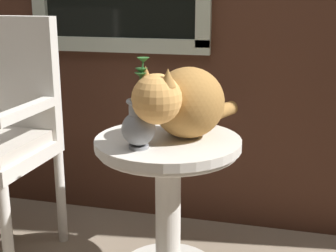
% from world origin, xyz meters
% --- Properties ---
extents(wicker_side_table, '(0.57, 0.57, 0.60)m').
position_xyz_m(wicker_side_table, '(0.24, 0.18, 0.42)').
color(wicker_side_table, silver).
rests_on(wicker_side_table, ground_plane).
extents(cat, '(0.37, 0.59, 0.30)m').
position_xyz_m(cat, '(0.29, 0.19, 0.74)').
color(cat, '#AD7A3D').
rests_on(cat, wicker_side_table).
extents(pewter_vase_with_ivy, '(0.12, 0.12, 0.33)m').
position_xyz_m(pewter_vase_with_ivy, '(0.16, 0.04, 0.69)').
color(pewter_vase_with_ivy, gray).
rests_on(pewter_vase_with_ivy, wicker_side_table).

